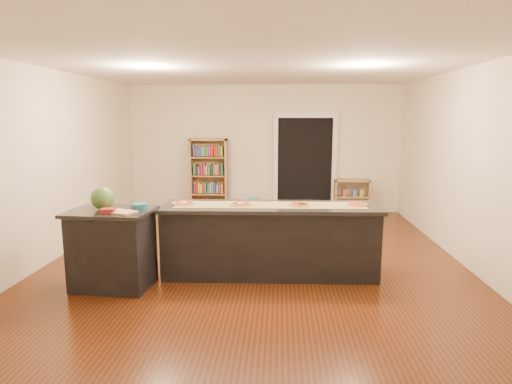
# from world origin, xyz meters

# --- Properties ---
(room) EXTENTS (6.00, 7.00, 2.80)m
(room) POSITION_xyz_m (0.00, 0.00, 1.40)
(room) COLOR beige
(room) RESTS_ON ground
(doorway) EXTENTS (1.40, 0.09, 2.21)m
(doorway) POSITION_xyz_m (0.90, 3.46, 1.20)
(doorway) COLOR black
(doorway) RESTS_ON room
(kitchen_island) EXTENTS (2.89, 0.78, 0.95)m
(kitchen_island) POSITION_xyz_m (0.23, -0.53, 0.48)
(kitchen_island) COLOR black
(kitchen_island) RESTS_ON ground
(side_counter) EXTENTS (0.99, 0.73, 0.98)m
(side_counter) POSITION_xyz_m (-1.71, -1.07, 0.50)
(side_counter) COLOR black
(side_counter) RESTS_ON ground
(bookshelf) EXTENTS (0.82, 0.29, 1.64)m
(bookshelf) POSITION_xyz_m (-1.23, 3.30, 0.82)
(bookshelf) COLOR tan
(bookshelf) RESTS_ON ground
(low_shelf) EXTENTS (0.77, 0.33, 0.77)m
(low_shelf) POSITION_xyz_m (1.93, 3.29, 0.38)
(low_shelf) COLOR tan
(low_shelf) RESTS_ON ground
(waste_bin) EXTENTS (0.26, 0.26, 0.39)m
(waste_bin) POSITION_xyz_m (-0.19, 3.10, 0.19)
(waste_bin) COLOR #5FB0D5
(waste_bin) RESTS_ON ground
(kraft_paper) EXTENTS (2.52, 0.51, 0.00)m
(kraft_paper) POSITION_xyz_m (0.23, -0.52, 0.95)
(kraft_paper) COLOR olive
(kraft_paper) RESTS_ON kitchen_island
(watermelon) EXTENTS (0.28, 0.28, 0.28)m
(watermelon) POSITION_xyz_m (-1.81, -1.04, 1.12)
(watermelon) COLOR #144214
(watermelon) RESTS_ON side_counter
(cutting_board) EXTENTS (0.39, 0.33, 0.02)m
(cutting_board) POSITION_xyz_m (-1.51, -1.23, 0.99)
(cutting_board) COLOR tan
(cutting_board) RESTS_ON side_counter
(package_red) EXTENTS (0.17, 0.13, 0.06)m
(package_red) POSITION_xyz_m (-1.66, -1.25, 1.01)
(package_red) COLOR maroon
(package_red) RESTS_ON side_counter
(package_teal) EXTENTS (0.19, 0.19, 0.07)m
(package_teal) POSITION_xyz_m (-1.37, -1.01, 1.02)
(package_teal) COLOR #195966
(package_teal) RESTS_ON side_counter
(pizza_a) EXTENTS (0.32, 0.32, 0.02)m
(pizza_a) POSITION_xyz_m (-0.93, -0.52, 0.97)
(pizza_a) COLOR tan
(pizza_a) RESTS_ON kitchen_island
(pizza_b) EXTENTS (0.32, 0.32, 0.02)m
(pizza_b) POSITION_xyz_m (-0.16, -0.53, 0.97)
(pizza_b) COLOR tan
(pizza_b) RESTS_ON kitchen_island
(pizza_c) EXTENTS (0.32, 0.32, 0.02)m
(pizza_c) POSITION_xyz_m (0.61, -0.51, 0.97)
(pizza_c) COLOR tan
(pizza_c) RESTS_ON kitchen_island
(pizza_d) EXTENTS (0.29, 0.29, 0.02)m
(pizza_d) POSITION_xyz_m (1.38, -0.45, 0.97)
(pizza_d) COLOR tan
(pizza_d) RESTS_ON kitchen_island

